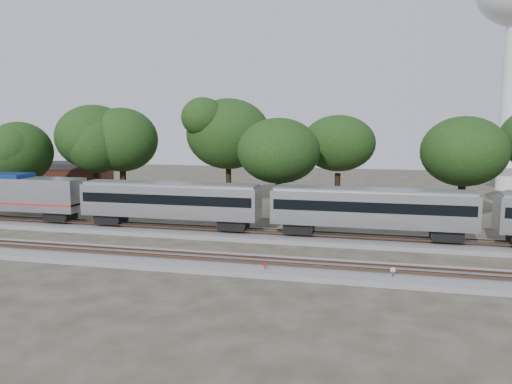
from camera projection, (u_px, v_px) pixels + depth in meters
ground at (236, 253)px, 41.94m from camera, size 160.00×160.00×0.00m
track_far at (252, 235)px, 47.70m from camera, size 160.00×5.00×0.73m
track_near at (221, 263)px, 38.06m from camera, size 160.00×5.00×0.73m
switch_stand_red at (265, 267)px, 35.64m from camera, size 0.29×0.09×0.91m
switch_stand_white at (393, 273)px, 33.91m from camera, size 0.35×0.09×1.09m
switch_lever at (290, 277)px, 34.77m from camera, size 0.53×0.36×0.30m
brick_building at (76, 178)px, 76.41m from camera, size 11.36×9.23×4.78m
tree_0 at (19, 153)px, 60.90m from camera, size 7.30×7.30×10.29m
tree_1 at (94, 137)px, 62.99m from camera, size 9.16×9.16×12.91m
tree_2 at (122, 140)px, 62.63m from camera, size 8.81×8.81×12.43m
tree_3 at (228, 134)px, 64.22m from camera, size 9.52×9.52×13.43m
tree_4 at (279, 151)px, 55.46m from camera, size 7.84×7.84×11.06m
tree_5 at (338, 143)px, 62.53m from camera, size 8.38×8.38×11.82m
tree_6 at (464, 152)px, 53.54m from camera, size 7.89×7.89×11.12m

